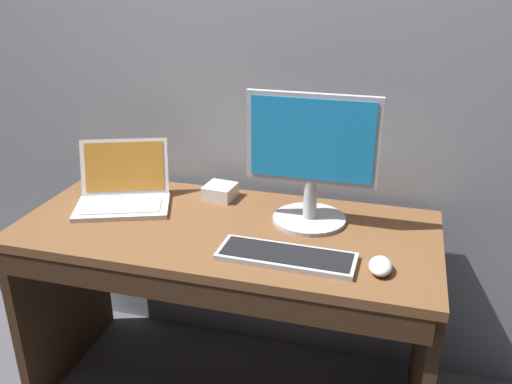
# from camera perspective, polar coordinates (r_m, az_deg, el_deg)

# --- Properties ---
(desk) EXTENTS (1.45, 0.65, 0.74)m
(desk) POSITION_cam_1_polar(r_m,az_deg,el_deg) (1.98, -3.17, -9.00)
(desk) COLOR brown
(desk) RESTS_ON ground
(laptop_white) EXTENTS (0.41, 0.38, 0.22)m
(laptop_white) POSITION_cam_1_polar(r_m,az_deg,el_deg) (2.10, -13.74, 0.01)
(laptop_white) COLOR white
(laptop_white) RESTS_ON desk
(external_monitor) EXTENTS (0.45, 0.26, 0.46)m
(external_monitor) POSITION_cam_1_polar(r_m,az_deg,el_deg) (1.84, 5.81, 3.23)
(external_monitor) COLOR #B7B7BC
(external_monitor) RESTS_ON desk
(wired_keyboard) EXTENTS (0.43, 0.16, 0.02)m
(wired_keyboard) POSITION_cam_1_polar(r_m,az_deg,el_deg) (1.69, 3.20, -6.75)
(wired_keyboard) COLOR #BCBCC1
(wired_keyboard) RESTS_ON desk
(computer_mouse) EXTENTS (0.07, 0.11, 0.04)m
(computer_mouse) POSITION_cam_1_polar(r_m,az_deg,el_deg) (1.66, 12.92, -7.56)
(computer_mouse) COLOR white
(computer_mouse) RESTS_ON desk
(external_drive_box) EXTENTS (0.12, 0.12, 0.05)m
(external_drive_box) POSITION_cam_1_polar(r_m,az_deg,el_deg) (2.10, -3.77, 0.05)
(external_drive_box) COLOR silver
(external_drive_box) RESTS_ON desk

